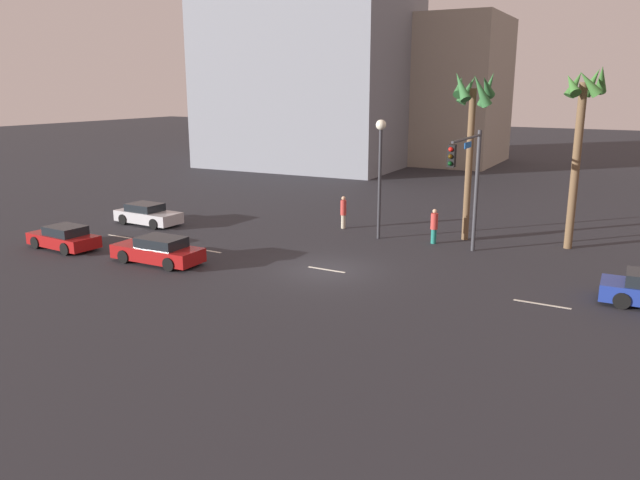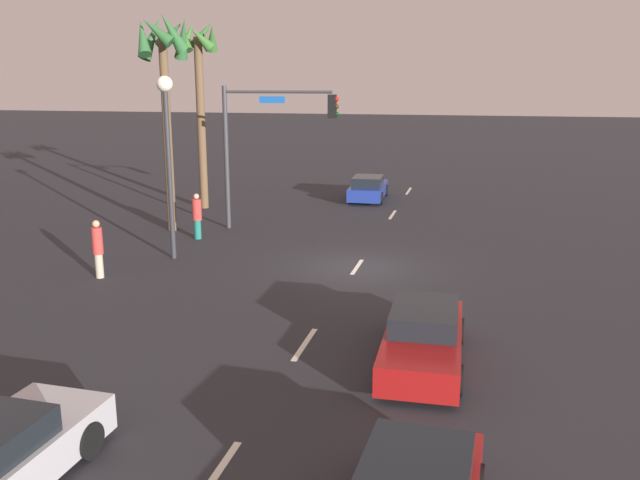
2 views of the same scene
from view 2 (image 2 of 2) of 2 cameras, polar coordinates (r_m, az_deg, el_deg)
ground_plane at (r=22.98m, az=3.24°, el=-2.35°), size 220.00×220.00×0.00m
lane_stripe_1 at (r=11.47m, az=-9.27°, el=-19.82°), size 2.34×0.14×0.01m
lane_stripe_2 at (r=16.37m, az=-1.33°, el=-9.00°), size 2.08×0.14×0.01m
lane_stripe_3 at (r=22.97m, az=3.24°, el=-2.34°), size 1.92×0.14×0.01m
lane_stripe_4 at (r=32.14m, az=6.30°, el=2.20°), size 2.16×0.14×0.01m
lane_stripe_5 at (r=39.33m, az=7.69°, el=4.24°), size 2.54×0.14×0.01m
car_1 at (r=36.14m, az=4.19°, el=4.47°), size 4.39×2.02×1.30m
car_2 at (r=15.34m, az=8.95°, el=-8.36°), size 4.55×1.89×1.28m
traffic_signal at (r=28.23m, az=-4.94°, el=9.19°), size 0.35×5.03×6.13m
streetlamp at (r=23.93m, az=-13.09°, el=8.97°), size 0.56×0.56×6.50m
pedestrian_0 at (r=27.30m, az=-10.61°, el=2.13°), size 0.47×0.47×1.88m
pedestrian_1 at (r=22.63m, az=-18.70°, el=-0.60°), size 0.48×0.48×1.93m
palm_tree_0 at (r=33.76m, az=-10.43°, el=14.10°), size 2.23×2.30×9.33m
palm_tree_1 at (r=28.66m, az=-13.35°, el=14.75°), size 2.44×2.65×9.05m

